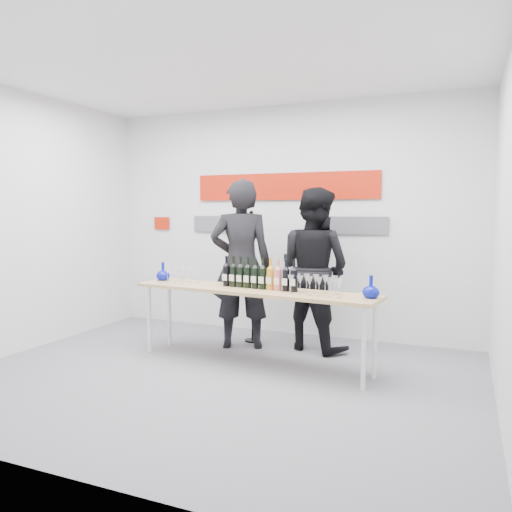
% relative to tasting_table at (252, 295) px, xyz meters
% --- Properties ---
extents(ground, '(5.00, 5.00, 0.00)m').
position_rel_tasting_table_xyz_m(ground, '(-0.16, -0.54, -0.75)').
color(ground, slate).
rests_on(ground, ground).
extents(back_wall, '(5.00, 0.04, 3.00)m').
position_rel_tasting_table_xyz_m(back_wall, '(-0.16, 1.46, 0.75)').
color(back_wall, silver).
rests_on(back_wall, ground).
extents(signage, '(3.38, 0.02, 0.79)m').
position_rel_tasting_table_xyz_m(signage, '(-0.22, 1.43, 1.06)').
color(signage, '#B91B07').
rests_on(signage, back_wall).
extents(tasting_table, '(2.75, 0.84, 0.81)m').
position_rel_tasting_table_xyz_m(tasting_table, '(0.00, 0.00, 0.00)').
color(tasting_table, tan).
rests_on(tasting_table, ground).
extents(wine_bottles, '(0.89, 0.17, 0.33)m').
position_rel_tasting_table_xyz_m(wine_bottles, '(0.06, 0.03, 0.23)').
color(wine_bottles, black).
rests_on(wine_bottles, tasting_table).
extents(decanter_left, '(0.16, 0.16, 0.21)m').
position_rel_tasting_table_xyz_m(decanter_left, '(-1.24, 0.20, 0.17)').
color(decanter_left, '#081198').
rests_on(decanter_left, tasting_table).
extents(decanter_right, '(0.16, 0.16, 0.21)m').
position_rel_tasting_table_xyz_m(decanter_right, '(1.25, -0.08, 0.17)').
color(decanter_right, '#081198').
rests_on(decanter_right, tasting_table).
extents(glasses_left, '(0.38, 0.26, 0.18)m').
position_rel_tasting_table_xyz_m(glasses_left, '(-0.91, 0.10, 0.15)').
color(glasses_left, silver).
rests_on(glasses_left, tasting_table).
extents(glasses_right, '(0.56, 0.28, 0.18)m').
position_rel_tasting_table_xyz_m(glasses_right, '(0.71, -0.09, 0.15)').
color(glasses_right, silver).
rests_on(glasses_right, tasting_table).
extents(presenter_left, '(0.85, 0.72, 2.00)m').
position_rel_tasting_table_xyz_m(presenter_left, '(-0.39, 0.57, 0.25)').
color(presenter_left, black).
rests_on(presenter_left, ground).
extents(presenter_right, '(1.11, 0.98, 1.90)m').
position_rel_tasting_table_xyz_m(presenter_right, '(0.42, 0.85, 0.20)').
color(presenter_right, black).
rests_on(presenter_right, ground).
extents(mic_stand, '(0.19, 0.19, 1.63)m').
position_rel_tasting_table_xyz_m(mic_stand, '(-0.37, 0.86, -0.25)').
color(mic_stand, black).
rests_on(mic_stand, ground).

